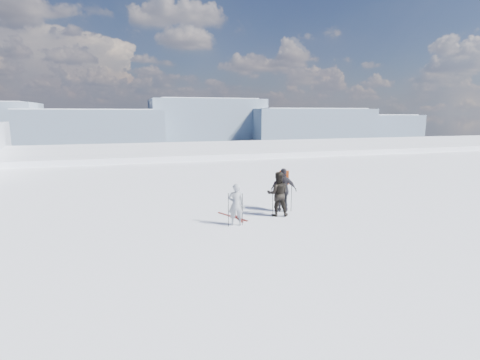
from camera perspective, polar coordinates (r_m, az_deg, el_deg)
The scene contains 8 objects.
lake_basin at distance 41.01m, azimuth -9.56°, elevation -4.92°, with size 820.00×820.00×71.62m.
far_mountain_range at distance 465.52m, azimuth -13.35°, elevation 8.42°, with size 770.00×110.00×53.00m.
skier_grey at distance 13.54m, azimuth -0.62°, elevation -3.76°, with size 0.56×0.37×1.54m, color #8E929A.
skier_dark at distance 14.86m, azimuth 5.77°, elevation -2.12°, with size 0.86×0.67×1.77m, color black.
skier_pack at distance 15.52m, azimuth 6.66°, elevation -1.53°, with size 1.06×0.44×1.81m, color black.
backpack at distance 15.57m, azimuth 6.79°, elevation 2.94°, with size 0.39×0.22×0.57m, color #DB4C14.
ski_poles at distance 14.61m, azimuth 4.29°, elevation -3.38°, with size 3.09×1.34×1.28m.
skis_loose at distance 14.81m, azimuth -0.91°, elevation -5.57°, with size 0.82×1.70×0.03m.
Camera 1 is at (-5.28, -9.29, 4.01)m, focal length 28.00 mm.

